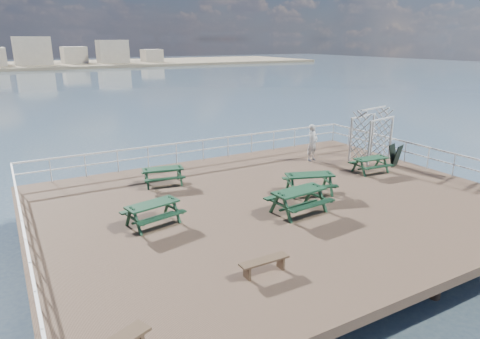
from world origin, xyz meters
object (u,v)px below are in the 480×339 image
at_px(picnic_table_c, 371,162).
at_px(trellis_arbor, 371,137).
at_px(picnic_table_e, 310,179).
at_px(flat_bench_far, 264,263).
at_px(picnic_table_a, 153,209).
at_px(person, 312,143).
at_px(picnic_table_b, 163,173).
at_px(picnic_table_d, 299,196).

height_order(picnic_table_c, trellis_arbor, trellis_arbor).
bearing_deg(picnic_table_e, trellis_arbor, 42.35).
bearing_deg(picnic_table_e, flat_bench_far, -119.06).
height_order(picnic_table_a, trellis_arbor, trellis_arbor).
relative_size(picnic_table_c, person, 0.93).
xyz_separation_m(picnic_table_e, flat_bench_far, (-5.00, -4.39, -0.29)).
bearing_deg(person, flat_bench_far, -151.09).
height_order(picnic_table_c, person, person).
height_order(picnic_table_c, picnic_table_e, picnic_table_e).
height_order(picnic_table_a, picnic_table_b, picnic_table_a).
xyz_separation_m(picnic_table_c, picnic_table_e, (-4.35, -0.87, 0.08)).
xyz_separation_m(picnic_table_a, picnic_table_e, (6.57, -0.17, 0.04)).
xyz_separation_m(trellis_arbor, person, (-2.72, 1.38, -0.27)).
height_order(picnic_table_a, picnic_table_c, picnic_table_a).
relative_size(picnic_table_b, flat_bench_far, 1.36).
bearing_deg(picnic_table_c, picnic_table_d, -154.51).
bearing_deg(picnic_table_b, trellis_arbor, 3.01).
xyz_separation_m(picnic_table_b, picnic_table_c, (9.17, -3.14, -0.02)).
xyz_separation_m(picnic_table_c, trellis_arbor, (1.60, 1.62, 0.70)).
xyz_separation_m(picnic_table_b, flat_bench_far, (-0.17, -8.41, -0.23)).
distance_m(picnic_table_e, trellis_arbor, 6.48).
bearing_deg(picnic_table_e, picnic_table_a, -161.88).
height_order(flat_bench_far, person, person).
relative_size(picnic_table_a, picnic_table_b, 1.05).
bearing_deg(person, picnic_table_d, -148.67).
height_order(trellis_arbor, person, trellis_arbor).
height_order(picnic_table_b, picnic_table_d, picnic_table_d).
xyz_separation_m(picnic_table_a, picnic_table_d, (4.95, -1.60, 0.08)).
relative_size(trellis_arbor, person, 1.44).
bearing_deg(trellis_arbor, person, 141.39).
height_order(picnic_table_a, picnic_table_e, picnic_table_e).
bearing_deg(picnic_table_b, picnic_table_c, -7.86).
relative_size(picnic_table_c, picnic_table_e, 0.75).
distance_m(picnic_table_c, person, 3.23).
bearing_deg(flat_bench_far, picnic_table_d, 40.95).
xyz_separation_m(picnic_table_d, flat_bench_far, (-3.38, -2.97, -0.32)).
relative_size(picnic_table_c, picnic_table_d, 0.81).
bearing_deg(picnic_table_c, person, 114.89).
bearing_deg(trellis_arbor, picnic_table_c, -146.39).
distance_m(picnic_table_d, picnic_table_e, 2.15).
distance_m(picnic_table_b, picnic_table_d, 6.31).
distance_m(picnic_table_c, picnic_table_d, 6.39).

